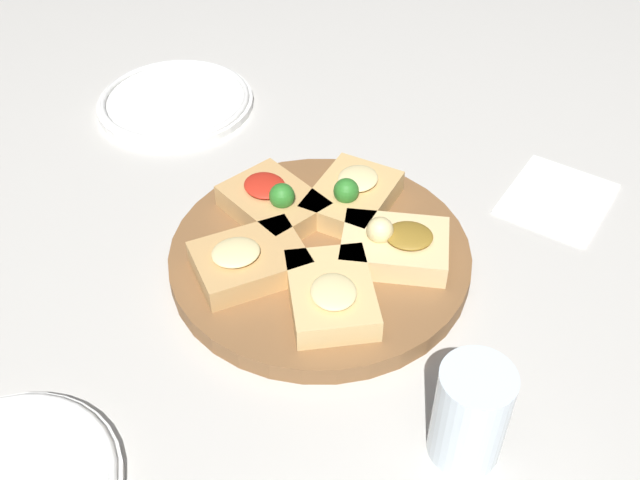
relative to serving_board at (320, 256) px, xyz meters
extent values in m
plane|color=beige|center=(0.00, 0.00, -0.01)|extent=(3.00, 3.00, 0.00)
cylinder|color=brown|center=(0.00, 0.00, 0.00)|extent=(0.33, 0.33, 0.02)
cube|color=tan|center=(0.08, -0.01, 0.02)|extent=(0.12, 0.10, 0.03)
ellipsoid|color=beige|center=(0.09, -0.02, 0.04)|extent=(0.06, 0.05, 0.01)
sphere|color=#2D7A28|center=(0.06, -0.01, 0.05)|extent=(0.03, 0.03, 0.03)
cube|color=tan|center=(0.04, 0.07, 0.02)|extent=(0.13, 0.14, 0.03)
ellipsoid|color=red|center=(0.05, 0.08, 0.04)|extent=(0.06, 0.07, 0.01)
sphere|color=#2D7A28|center=(0.03, 0.05, 0.05)|extent=(0.03, 0.03, 0.03)
cube|color=tan|center=(-0.05, 0.06, 0.02)|extent=(0.14, 0.14, 0.03)
ellipsoid|color=beige|center=(-0.06, 0.07, 0.04)|extent=(0.07, 0.07, 0.01)
cube|color=#DBB775|center=(-0.07, -0.03, 0.02)|extent=(0.14, 0.12, 0.03)
ellipsoid|color=beige|center=(-0.09, -0.04, 0.04)|extent=(0.06, 0.06, 0.01)
cube|color=#E5C689|center=(0.01, -0.08, 0.02)|extent=(0.10, 0.12, 0.03)
ellipsoid|color=olive|center=(0.01, -0.09, 0.04)|extent=(0.05, 0.06, 0.01)
sphere|color=beige|center=(0.01, -0.06, 0.05)|extent=(0.03, 0.03, 0.03)
cylinder|color=white|center=(0.24, 0.29, -0.01)|extent=(0.22, 0.22, 0.01)
torus|color=white|center=(0.24, 0.29, 0.00)|extent=(0.21, 0.21, 0.01)
cylinder|color=silver|center=(-0.18, -0.19, 0.04)|extent=(0.06, 0.06, 0.10)
cube|color=white|center=(0.19, -0.24, -0.01)|extent=(0.16, 0.15, 0.01)
camera|label=1|loc=(-0.56, -0.17, 0.57)|focal=42.00mm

